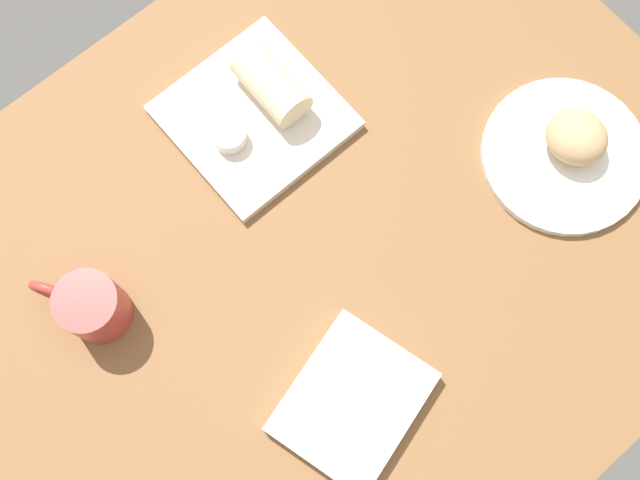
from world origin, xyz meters
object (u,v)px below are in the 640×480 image
object	(u,v)px
round_plate	(564,155)
scone_pastry	(577,137)
square_plate	(255,117)
book_stack	(352,402)
breakfast_wrap	(272,85)
sauce_cup	(229,136)
coffee_mug	(90,306)

from	to	relation	value
round_plate	scone_pastry	distance (cm)	3.87
round_plate	square_plate	world-z (taller)	square_plate
round_plate	scone_pastry	world-z (taller)	scone_pastry
book_stack	breakfast_wrap	bearing A→B (deg)	-116.12
round_plate	breakfast_wrap	world-z (taller)	breakfast_wrap
square_plate	sauce_cup	world-z (taller)	sauce_cup
coffee_mug	sauce_cup	bearing A→B (deg)	-165.24
square_plate	book_stack	xyz separation A→B (cm)	(15.42, 38.75, 0.46)
scone_pastry	sauce_cup	xyz separation A→B (cm)	(35.33, -31.06, -1.38)
square_plate	book_stack	distance (cm)	41.71
book_stack	coffee_mug	bearing A→B (deg)	-59.78
sauce_cup	coffee_mug	size ratio (longest dim) A/B	0.39
scone_pastry	coffee_mug	world-z (taller)	coffee_mug
sauce_cup	coffee_mug	xyz separation A→B (cm)	(28.27, 7.45, 1.58)
breakfast_wrap	book_stack	size ratio (longest dim) A/B	0.51
square_plate	coffee_mug	distance (cm)	34.38
square_plate	round_plate	bearing A→B (deg)	132.00
scone_pastry	sauce_cup	world-z (taller)	scone_pastry
round_plate	sauce_cup	xyz separation A→B (cm)	(34.02, -31.52, 2.24)
scone_pastry	coffee_mug	size ratio (longest dim) A/B	0.71
scone_pastry	coffee_mug	distance (cm)	67.84
square_plate	breakfast_wrap	xyz separation A→B (cm)	(-3.92, -0.67, 3.72)
sauce_cup	coffee_mug	world-z (taller)	coffee_mug
book_stack	coffee_mug	size ratio (longest dim) A/B	1.81
sauce_cup	round_plate	bearing A→B (deg)	137.19
breakfast_wrap	coffee_mug	xyz separation A→B (cm)	(37.08, 8.95, 0.00)
square_plate	book_stack	bearing A→B (deg)	68.31
round_plate	coffee_mug	bearing A→B (deg)	-21.13
round_plate	scone_pastry	size ratio (longest dim) A/B	2.71
sauce_cup	book_stack	world-z (taller)	sauce_cup
sauce_cup	breakfast_wrap	distance (cm)	9.08
breakfast_wrap	book_stack	world-z (taller)	breakfast_wrap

